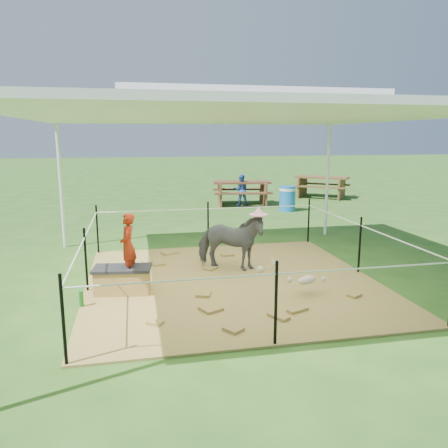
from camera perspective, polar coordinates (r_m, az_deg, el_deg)
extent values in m
plane|color=#2D5919|center=(7.18, 0.98, -7.60)|extent=(90.00, 90.00, 0.00)
cube|color=brown|center=(7.17, 0.98, -7.49)|extent=(4.60, 4.60, 0.03)
cylinder|color=silver|center=(9.79, -20.54, 4.59)|extent=(0.07, 0.07, 2.60)
cylinder|color=silver|center=(10.67, 13.35, 5.50)|extent=(0.07, 0.07, 2.60)
cube|color=white|center=(6.79, 1.06, 13.96)|extent=(6.30, 6.30, 0.08)
cube|color=white|center=(6.80, 1.06, 15.23)|extent=(3.30, 3.30, 0.22)
cylinder|color=black|center=(9.09, -16.22, -0.73)|extent=(0.04, 0.04, 1.00)
cylinder|color=black|center=(9.18, -2.09, -0.16)|extent=(0.04, 0.04, 1.00)
cylinder|color=black|center=(9.80, 10.99, 0.38)|extent=(0.04, 0.04, 1.00)
cylinder|color=black|center=(6.91, -17.59, -4.55)|extent=(0.04, 0.04, 1.00)
cylinder|color=black|center=(7.82, 17.31, -2.70)|extent=(0.04, 0.04, 1.00)
cylinder|color=black|center=(4.80, -20.25, -11.81)|extent=(0.04, 0.04, 1.00)
cylinder|color=black|center=(4.97, 6.79, -10.35)|extent=(0.04, 0.04, 1.00)
cylinder|color=white|center=(9.12, -2.10, 2.00)|extent=(4.50, 0.02, 0.02)
cylinder|color=white|center=(4.85, 6.89, -6.50)|extent=(4.50, 0.02, 0.02)
cylinder|color=white|center=(7.75, 17.46, -0.19)|extent=(0.02, 4.50, 0.02)
cylinder|color=white|center=(6.83, -17.77, -1.72)|extent=(0.02, 4.50, 0.02)
cube|color=#A67D3C|center=(6.76, -13.10, -7.28)|extent=(0.84, 0.50, 0.35)
cube|color=black|center=(6.70, -13.18, -5.68)|extent=(0.90, 0.55, 0.04)
imported|color=#A92710|center=(6.58, -12.48, -1.87)|extent=(0.27, 0.37, 0.95)
cylinder|color=#186F1E|center=(6.40, -18.15, -9.26)|extent=(0.07, 0.07, 0.22)
imported|color=#47484C|center=(7.57, 0.81, -2.37)|extent=(1.31, 0.96, 1.01)
cylinder|color=pink|center=(7.46, 0.83, 1.94)|extent=(0.31, 0.31, 0.15)
cylinder|color=blue|center=(14.02, 8.28, 3.30)|extent=(0.63, 0.63, 0.79)
cube|color=#512E1C|center=(15.21, 2.32, 4.08)|extent=(2.13, 1.66, 0.82)
cube|color=brown|center=(17.42, 12.65, 4.74)|extent=(2.42, 2.30, 0.82)
imported|color=#2D56AA|center=(14.98, 2.22, 4.45)|extent=(0.55, 0.44, 1.07)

